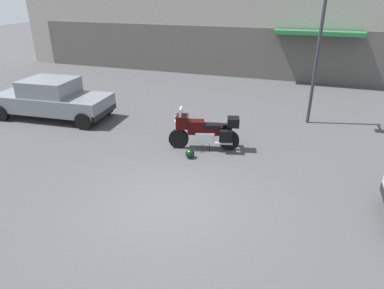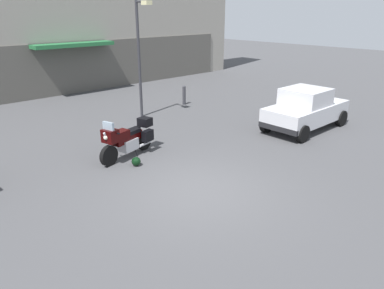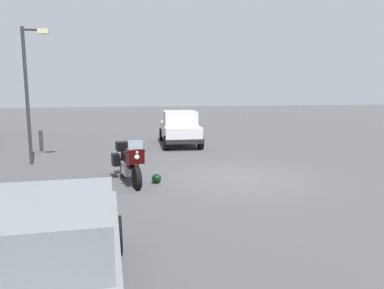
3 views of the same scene
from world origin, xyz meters
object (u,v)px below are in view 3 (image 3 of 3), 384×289
car_sedan_far (44,265)px  helmet (156,178)px  streetlamp_curbside (30,82)px  motorcycle (129,162)px  car_hatchback_near (180,128)px  bollard_curbside (41,140)px

car_sedan_far → helmet: bearing=161.1°
helmet → streetlamp_curbside: (3.32, 4.21, 2.81)m
motorcycle → car_hatchback_near: bearing=147.0°
car_sedan_far → streetlamp_curbside: 10.18m
motorcycle → car_sedan_far: (-6.55, 0.90, 0.16)m
motorcycle → streetlamp_curbside: (3.07, 3.43, 2.33)m
streetlamp_curbside → bollard_curbside: 3.75m
car_hatchback_near → car_sedan_far: 13.64m
motorcycle → helmet: motorcycle is taller
helmet → motorcycle: bearing=72.1°
car_hatchback_near → car_sedan_far: bearing=166.8°
car_sedan_far → motorcycle: bearing=168.2°
helmet → car_sedan_far: car_sedan_far is taller
bollard_curbside → car_sedan_far: bearing=-166.5°
streetlamp_curbside → car_sedan_far: bearing=-165.3°
motorcycle → car_hatchback_near: (6.70, -2.33, 0.19)m
streetlamp_curbside → helmet: bearing=-128.3°
helmet → car_hatchback_near: bearing=-12.6°
motorcycle → bollard_curbside: motorcycle is taller
motorcycle → helmet: 0.95m
motorcycle → streetlamp_curbside: bearing=-145.6°
car_hatchback_near → streetlamp_curbside: (-3.63, 5.76, 2.14)m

